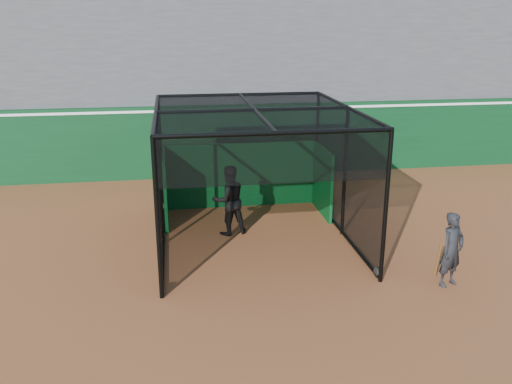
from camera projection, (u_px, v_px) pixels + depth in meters
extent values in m
plane|color=brown|center=(244.00, 286.00, 11.26)|extent=(120.00, 120.00, 0.00)
cube|color=#0A3718|center=(212.00, 140.00, 18.87)|extent=(50.00, 0.45, 2.50)
cube|color=white|center=(211.00, 109.00, 18.53)|extent=(50.00, 0.50, 0.08)
cube|color=#4C4C4F|center=(203.00, 56.00, 21.71)|extent=(50.00, 7.85, 7.75)
cube|color=#064319|center=(241.00, 175.00, 15.81)|extent=(4.45, 0.10, 1.90)
cylinder|color=black|center=(162.00, 288.00, 10.96)|extent=(0.08, 0.22, 0.22)
cylinder|color=black|center=(377.00, 272.00, 11.63)|extent=(0.08, 0.22, 0.22)
cylinder|color=black|center=(164.00, 207.00, 15.66)|extent=(0.08, 0.22, 0.22)
cylinder|color=black|center=(317.00, 199.00, 16.33)|extent=(0.08, 0.22, 0.22)
imported|color=black|center=(229.00, 200.00, 13.75)|extent=(1.03, 0.89, 1.82)
imported|color=black|center=(452.00, 250.00, 11.09)|extent=(0.68, 0.58, 1.59)
cylinder|color=#593819|center=(438.00, 260.00, 11.18)|extent=(0.14, 0.34, 0.86)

